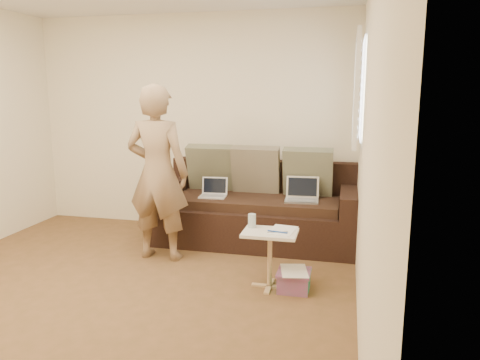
% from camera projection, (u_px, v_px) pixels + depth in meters
% --- Properties ---
extents(floor, '(4.50, 4.50, 0.00)m').
position_uv_depth(floor, '(106.00, 301.00, 3.76)').
color(floor, brown).
rests_on(floor, ground).
extents(wall_back, '(4.00, 0.00, 4.00)m').
position_uv_depth(wall_back, '(193.00, 123.00, 5.67)').
color(wall_back, beige).
rests_on(wall_back, ground).
extents(wall_right, '(0.00, 4.50, 4.50)m').
position_uv_depth(wall_right, '(367.00, 150.00, 3.07)').
color(wall_right, beige).
rests_on(wall_right, ground).
extents(window_blinds, '(0.12, 0.88, 1.08)m').
position_uv_depth(window_blinds, '(358.00, 90.00, 4.43)').
color(window_blinds, white).
rests_on(window_blinds, wall_right).
extents(sofa, '(2.20, 0.95, 0.85)m').
position_uv_depth(sofa, '(256.00, 205.00, 5.18)').
color(sofa, black).
rests_on(sofa, ground).
extents(pillow_left, '(0.55, 0.29, 0.57)m').
position_uv_depth(pillow_left, '(211.00, 168.00, 5.47)').
color(pillow_left, '#5F6349').
rests_on(pillow_left, sofa).
extents(pillow_mid, '(0.55, 0.27, 0.57)m').
position_uv_depth(pillow_mid, '(256.00, 170.00, 5.32)').
color(pillow_mid, '#6B654C').
rests_on(pillow_mid, sofa).
extents(pillow_right, '(0.55, 0.28, 0.57)m').
position_uv_depth(pillow_right, '(308.00, 172.00, 5.17)').
color(pillow_right, '#5F6349').
rests_on(pillow_right, sofa).
extents(laptop_silver, '(0.37, 0.28, 0.24)m').
position_uv_depth(laptop_silver, '(301.00, 201.00, 4.95)').
color(laptop_silver, '#B7BABC').
rests_on(laptop_silver, sofa).
extents(laptop_white, '(0.31, 0.23, 0.21)m').
position_uv_depth(laptop_white, '(213.00, 197.00, 5.15)').
color(laptop_white, white).
rests_on(laptop_white, sofa).
extents(person, '(0.65, 0.45, 1.76)m').
position_uv_depth(person, '(158.00, 173.00, 4.59)').
color(person, olive).
rests_on(person, ground).
extents(side_table, '(0.46, 0.32, 0.51)m').
position_uv_depth(side_table, '(270.00, 260.00, 3.98)').
color(side_table, silver).
rests_on(side_table, ground).
extents(drinking_glass, '(0.07, 0.07, 0.12)m').
position_uv_depth(drinking_glass, '(252.00, 221.00, 4.04)').
color(drinking_glass, silver).
rests_on(drinking_glass, side_table).
extents(scissors, '(0.20, 0.16, 0.02)m').
position_uv_depth(scissors, '(277.00, 232.00, 3.89)').
color(scissors, silver).
rests_on(scissors, side_table).
extents(paper_on_table, '(0.25, 0.33, 0.00)m').
position_uv_depth(paper_on_table, '(282.00, 230.00, 3.96)').
color(paper_on_table, white).
rests_on(paper_on_table, side_table).
extents(striped_box, '(0.28, 0.28, 0.18)m').
position_uv_depth(striped_box, '(294.00, 280.00, 3.95)').
color(striped_box, '#E02188').
rests_on(striped_box, ground).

